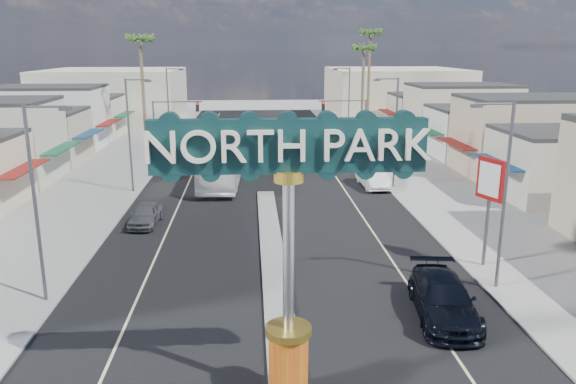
{
  "coord_description": "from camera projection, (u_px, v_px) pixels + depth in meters",
  "views": [
    {
      "loc": [
        -1.12,
        -14.35,
        11.34
      ],
      "look_at": [
        0.64,
        11.7,
        4.57
      ],
      "focal_mm": 35.0,
      "sensor_mm": 36.0,
      "label": 1
    }
  ],
  "objects": [
    {
      "name": "sidewalk_left",
      "position": [
        90.0,
        192.0,
        44.82
      ],
      "size": [
        8.0,
        120.0,
        0.12
      ],
      "primitive_type": "cube",
      "color": "gray",
      "rests_on": "ground"
    },
    {
      "name": "streetlight_l_far",
      "position": [
        170.0,
        103.0,
        65.04
      ],
      "size": [
        2.03,
        0.22,
        9.0
      ],
      "color": "#47474C",
      "rests_on": "ground"
    },
    {
      "name": "car_parked_left",
      "position": [
        146.0,
        215.0,
        36.67
      ],
      "size": [
        1.93,
        4.26,
        1.42
      ],
      "primitive_type": "imported",
      "rotation": [
        0.0,
        0.0,
        -0.06
      ],
      "color": "slate",
      "rests_on": "ground"
    },
    {
      "name": "streetlight_l_mid",
      "position": [
        131.0,
        130.0,
        43.8
      ],
      "size": [
        2.03,
        0.22,
        9.0
      ],
      "color": "#47474C",
      "rests_on": "ground"
    },
    {
      "name": "palm_right_far",
      "position": [
        370.0,
        39.0,
        74.52
      ],
      "size": [
        2.6,
        2.6,
        14.1
      ],
      "color": "brown",
      "rests_on": "ground"
    },
    {
      "name": "backdrop_far_right",
      "position": [
        394.0,
        94.0,
        89.64
      ],
      "size": [
        20.0,
        20.0,
        8.0
      ],
      "primitive_type": "cube",
      "color": "beige",
      "rests_on": "ground"
    },
    {
      "name": "palm_left_far",
      "position": [
        140.0,
        45.0,
        61.33
      ],
      "size": [
        2.6,
        2.6,
        13.1
      ],
      "color": "brown",
      "rests_on": "ground"
    },
    {
      "name": "gateway_sign",
      "position": [
        289.0,
        229.0,
        17.2
      ],
      "size": [
        8.2,
        1.5,
        9.15
      ],
      "color": "red",
      "rests_on": "median_island"
    },
    {
      "name": "bank_pylon_sign",
      "position": [
        490.0,
        185.0,
        28.72
      ],
      "size": [
        0.83,
        1.76,
        5.74
      ],
      "rotation": [
        0.0,
        0.0,
        0.35
      ],
      "color": "#47474C",
      "rests_on": "sidewalk_right"
    },
    {
      "name": "streetlight_r_mid",
      "position": [
        394.0,
        127.0,
        45.16
      ],
      "size": [
        2.03,
        0.22,
        9.0
      ],
      "color": "#47474C",
      "rests_on": "ground"
    },
    {
      "name": "streetlight_l_near",
      "position": [
        38.0,
        195.0,
        24.48
      ],
      "size": [
        2.03,
        0.22,
        9.0
      ],
      "color": "#47474C",
      "rests_on": "ground"
    },
    {
      "name": "ground",
      "position": [
        265.0,
        190.0,
        45.75
      ],
      "size": [
        160.0,
        160.0,
        0.0
      ],
      "primitive_type": "plane",
      "color": "gray",
      "rests_on": "ground"
    },
    {
      "name": "median_island",
      "position": [
        273.0,
        262.0,
        30.28
      ],
      "size": [
        1.3,
        30.0,
        0.16
      ],
      "primitive_type": "cube",
      "color": "gray",
      "rests_on": "ground"
    },
    {
      "name": "suv_right",
      "position": [
        444.0,
        298.0,
        24.09
      ],
      "size": [
        3.11,
        6.19,
        1.72
      ],
      "primitive_type": "imported",
      "rotation": [
        0.0,
        0.0,
        -0.12
      ],
      "color": "black",
      "rests_on": "ground"
    },
    {
      "name": "traffic_signal_right",
      "position": [
        348.0,
        116.0,
        58.79
      ],
      "size": [
        5.09,
        0.45,
        6.0
      ],
      "color": "#47474C",
      "rests_on": "ground"
    },
    {
      "name": "traffic_signal_left",
      "position": [
        172.0,
        118.0,
        57.59
      ],
      "size": [
        5.09,
        0.45,
        6.0
      ],
      "color": "#47474C",
      "rests_on": "ground"
    },
    {
      "name": "streetlight_r_far",
      "position": [
        347.0,
        101.0,
        66.41
      ],
      "size": [
        2.03,
        0.22,
        9.0
      ],
      "color": "#47474C",
      "rests_on": "ground"
    },
    {
      "name": "city_bus",
      "position": [
        222.0,
        162.0,
        47.99
      ],
      "size": [
        3.49,
        12.94,
        3.57
      ],
      "primitive_type": "imported",
      "rotation": [
        0.0,
        0.0,
        -0.04
      ],
      "color": "white",
      "rests_on": "ground"
    },
    {
      "name": "sidewalk_right",
      "position": [
        433.0,
        187.0,
        46.65
      ],
      "size": [
        8.0,
        120.0,
        0.12
      ],
      "primitive_type": "cube",
      "color": "gray",
      "rests_on": "ground"
    },
    {
      "name": "palm_right_mid",
      "position": [
        364.0,
        53.0,
        69.05
      ],
      "size": [
        2.6,
        2.6,
        12.1
      ],
      "color": "brown",
      "rests_on": "ground"
    },
    {
      "name": "backdrop_far_left",
      "position": [
        115.0,
        96.0,
        86.77
      ],
      "size": [
        20.0,
        20.0,
        8.0
      ],
      "primitive_type": "cube",
      "color": "#B7B29E",
      "rests_on": "ground"
    },
    {
      "name": "road",
      "position": [
        265.0,
        190.0,
        45.75
      ],
      "size": [
        20.0,
        120.0,
        0.01
      ],
      "primitive_type": "cube",
      "color": "black",
      "rests_on": "ground"
    },
    {
      "name": "storefront_row_left",
      "position": [
        21.0,
        133.0,
        55.99
      ],
      "size": [
        12.0,
        42.0,
        6.0
      ],
      "primitive_type": "cube",
      "color": "beige",
      "rests_on": "ground"
    },
    {
      "name": "streetlight_r_near",
      "position": [
        502.0,
        187.0,
        25.84
      ],
      "size": [
        2.03,
        0.22,
        9.0
      ],
      "color": "#47474C",
      "rests_on": "ground"
    },
    {
      "name": "car_parked_right",
      "position": [
        373.0,
        177.0,
        46.65
      ],
      "size": [
        2.05,
        5.32,
        1.73
      ],
      "primitive_type": "imported",
      "rotation": [
        0.0,
        0.0,
        0.04
      ],
      "color": "white",
      "rests_on": "ground"
    },
    {
      "name": "storefront_row_right",
      "position": [
        489.0,
        128.0,
        59.12
      ],
      "size": [
        12.0,
        42.0,
        6.0
      ],
      "primitive_type": "cube",
      "color": "#B7B29E",
      "rests_on": "ground"
    }
  ]
}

